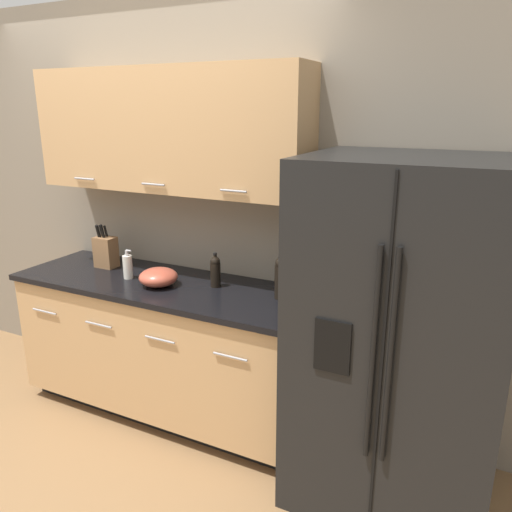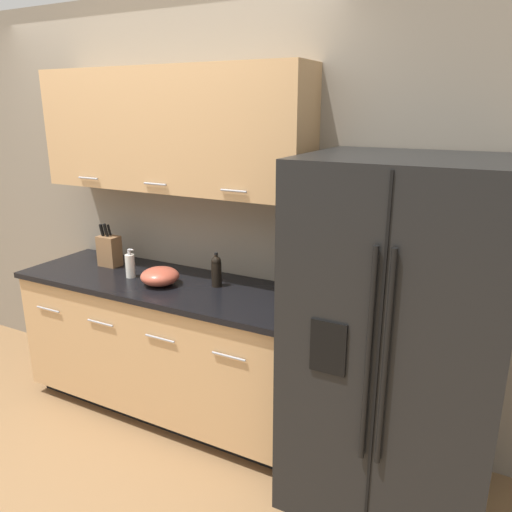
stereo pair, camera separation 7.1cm
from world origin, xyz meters
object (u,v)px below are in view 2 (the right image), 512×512
(soap_dispenser, at_px, (130,265))
(oil_bottle, at_px, (216,270))
(refrigerator, at_px, (398,340))
(knife_block, at_px, (109,250))
(wine_bottle, at_px, (282,277))
(mixing_bowl, at_px, (160,276))

(soap_dispenser, distance_m, oil_bottle, 0.58)
(refrigerator, bearing_deg, knife_block, 175.38)
(wine_bottle, height_order, oil_bottle, wine_bottle)
(refrigerator, bearing_deg, soap_dispenser, 178.67)
(refrigerator, distance_m, oil_bottle, 1.13)
(soap_dispenser, xyz_separation_m, mixing_bowl, (0.25, -0.02, -0.02))
(wine_bottle, bearing_deg, refrigerator, -12.55)
(knife_block, bearing_deg, soap_dispenser, -22.80)
(knife_block, bearing_deg, wine_bottle, -0.28)
(refrigerator, relative_size, mixing_bowl, 7.43)
(knife_block, bearing_deg, mixing_bowl, -15.05)
(oil_bottle, height_order, mixing_bowl, oil_bottle)
(knife_block, height_order, soap_dispenser, knife_block)
(refrigerator, xyz_separation_m, oil_bottle, (-1.12, 0.15, 0.13))
(soap_dispenser, bearing_deg, mixing_bowl, -5.58)
(mixing_bowl, bearing_deg, soap_dispenser, 174.42)
(soap_dispenser, height_order, mixing_bowl, soap_dispenser)
(refrigerator, xyz_separation_m, knife_block, (-1.97, 0.16, 0.14))
(wine_bottle, distance_m, mixing_bowl, 0.76)
(knife_block, xyz_separation_m, oil_bottle, (0.86, -0.01, -0.01))
(wine_bottle, bearing_deg, knife_block, 179.72)
(refrigerator, distance_m, mixing_bowl, 1.44)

